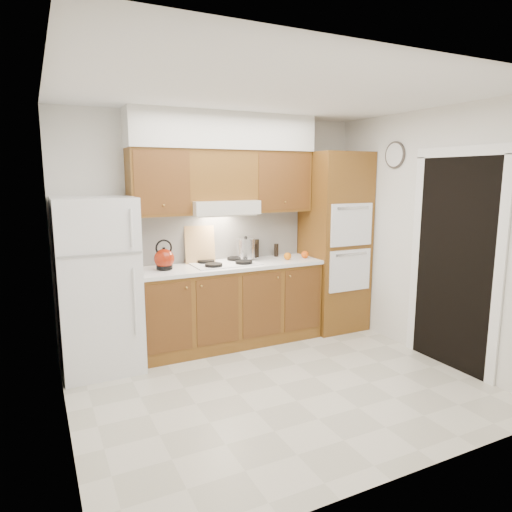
{
  "coord_description": "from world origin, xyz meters",
  "views": [
    {
      "loc": [
        -1.93,
        -3.47,
        1.92
      ],
      "look_at": [
        -0.01,
        0.45,
        1.15
      ],
      "focal_mm": 32.0,
      "sensor_mm": 36.0,
      "label": 1
    }
  ],
  "objects": [
    {
      "name": "upper_cab_left",
      "position": [
        -0.71,
        1.33,
        1.85
      ],
      "size": [
        0.63,
        0.33,
        0.7
      ],
      "primitive_type": "cube",
      "color": "brown",
      "rests_on": "wall_back"
    },
    {
      "name": "wall_back",
      "position": [
        0.0,
        1.5,
        1.3
      ],
      "size": [
        3.6,
        0.02,
        2.6
      ],
      "primitive_type": "cube",
      "color": "silver",
      "rests_on": "floor"
    },
    {
      "name": "wall_clock",
      "position": [
        1.79,
        0.55,
        2.15
      ],
      "size": [
        0.02,
        0.3,
        0.3
      ],
      "primitive_type": "cylinder",
      "rotation": [
        0.0,
        1.57,
        0.0
      ],
      "color": "#3F3833",
      "rests_on": "wall_right"
    },
    {
      "name": "orange_far",
      "position": [
        0.74,
        1.12,
        0.98
      ],
      "size": [
        0.11,
        0.11,
        0.09
      ],
      "primitive_type": "sphere",
      "rotation": [
        0.0,
        0.0,
        -0.27
      ],
      "color": "orange",
      "rests_on": "countertop"
    },
    {
      "name": "upper_cab_over_hood",
      "position": [
        -0.02,
        1.33,
        1.92
      ],
      "size": [
        0.75,
        0.33,
        0.55
      ],
      "primitive_type": "cube",
      "color": "brown",
      "rests_on": "range_hood"
    },
    {
      "name": "cutting_board",
      "position": [
        -0.25,
        1.4,
        1.14
      ],
      "size": [
        0.35,
        0.18,
        0.44
      ],
      "primitive_type": "cube",
      "rotation": [
        -0.21,
        0.0,
        -0.2
      ],
      "color": "tan",
      "rests_on": "countertop"
    },
    {
      "name": "stock_pot",
      "position": [
        0.27,
        1.3,
        1.08
      ],
      "size": [
        0.27,
        0.27,
        0.22
      ],
      "primitive_type": "cylinder",
      "rotation": [
        0.0,
        0.0,
        0.33
      ],
      "color": "#B7B8BC",
      "rests_on": "cooktop"
    },
    {
      "name": "wall_right",
      "position": [
        1.8,
        0.0,
        1.3
      ],
      "size": [
        0.02,
        3.0,
        2.6
      ],
      "primitive_type": "cube",
      "color": "silver",
      "rests_on": "floor"
    },
    {
      "name": "condiment_c",
      "position": [
        0.73,
        1.38,
        1.02
      ],
      "size": [
        0.07,
        0.07,
        0.16
      ],
      "primitive_type": "cylinder",
      "rotation": [
        0.0,
        0.0,
        -0.24
      ],
      "color": "black",
      "rests_on": "countertop"
    },
    {
      "name": "cooktop",
      "position": [
        -0.02,
        1.21,
        0.95
      ],
      "size": [
        0.74,
        0.5,
        0.01
      ],
      "primitive_type": "cube",
      "color": "white",
      "rests_on": "countertop"
    },
    {
      "name": "oven_cabinet",
      "position": [
        1.44,
        1.18,
        1.1
      ],
      "size": [
        0.7,
        0.65,
        2.2
      ],
      "primitive_type": "cube",
      "color": "brown",
      "rests_on": "floor"
    },
    {
      "name": "base_cabinets",
      "position": [
        0.02,
        1.2,
        0.45
      ],
      "size": [
        2.11,
        0.6,
        0.9
      ],
      "primitive_type": "cube",
      "color": "brown",
      "rests_on": "floor"
    },
    {
      "name": "wall_left",
      "position": [
        -1.8,
        0.0,
        1.3
      ],
      "size": [
        0.02,
        3.0,
        2.6
      ],
      "primitive_type": "cube",
      "color": "silver",
      "rests_on": "floor"
    },
    {
      "name": "backsplash",
      "position": [
        0.02,
        1.49,
        1.22
      ],
      "size": [
        2.11,
        0.03,
        0.56
      ],
      "primitive_type": "cube",
      "color": "white",
      "rests_on": "countertop"
    },
    {
      "name": "range_hood",
      "position": [
        -0.02,
        1.27,
        1.57
      ],
      "size": [
        0.75,
        0.45,
        0.15
      ],
      "primitive_type": "cube",
      "color": "silver",
      "rests_on": "wall_back"
    },
    {
      "name": "floor",
      "position": [
        0.0,
        0.0,
        0.0
      ],
      "size": [
        3.6,
        3.6,
        0.0
      ],
      "primitive_type": "plane",
      "color": "beige",
      "rests_on": "ground"
    },
    {
      "name": "kettle",
      "position": [
        -0.72,
        1.2,
        1.06
      ],
      "size": [
        0.24,
        0.24,
        0.21
      ],
      "primitive_type": "sphere",
      "rotation": [
        0.0,
        0.0,
        -0.15
      ],
      "color": "maroon",
      "rests_on": "countertop"
    },
    {
      "name": "soffit",
      "position": [
        0.03,
        1.32,
        2.4
      ],
      "size": [
        2.13,
        0.36,
        0.4
      ],
      "primitive_type": "cube",
      "color": "silver",
      "rests_on": "wall_back"
    },
    {
      "name": "orange_near",
      "position": [
        0.98,
        1.12,
        0.98
      ],
      "size": [
        0.1,
        0.1,
        0.09
      ],
      "primitive_type": "sphere",
      "rotation": [
        0.0,
        0.0,
        0.12
      ],
      "color": "#E7550C",
      "rests_on": "countertop"
    },
    {
      "name": "doorway",
      "position": [
        1.79,
        -0.35,
        1.05
      ],
      "size": [
        0.02,
        0.9,
        2.1
      ],
      "primitive_type": "cube",
      "color": "black",
      "rests_on": "floor"
    },
    {
      "name": "ceiling",
      "position": [
        0.0,
        0.0,
        2.6
      ],
      "size": [
        3.6,
        3.6,
        0.0
      ],
      "primitive_type": "plane",
      "color": "white",
      "rests_on": "wall_back"
    },
    {
      "name": "condiment_b",
      "position": [
        0.45,
        1.42,
        1.02
      ],
      "size": [
        0.06,
        0.06,
        0.16
      ],
      "primitive_type": "cylinder",
      "rotation": [
        0.0,
        0.0,
        -0.11
      ],
      "color": "black",
      "rests_on": "countertop"
    },
    {
      "name": "condiment_a",
      "position": [
        0.49,
        1.45,
        1.05
      ],
      "size": [
        0.06,
        0.06,
        0.22
      ],
      "primitive_type": "cylinder",
      "rotation": [
        0.0,
        0.0,
        0.03
      ],
      "color": "black",
      "rests_on": "countertop"
    },
    {
      "name": "countertop",
      "position": [
        0.03,
        1.19,
        0.92
      ],
      "size": [
        2.13,
        0.62,
        0.04
      ],
      "primitive_type": "cube",
      "color": "white",
      "rests_on": "base_cabinets"
    },
    {
      "name": "fridge",
      "position": [
        -1.41,
        1.14,
        0.86
      ],
      "size": [
        0.75,
        0.72,
        1.72
      ],
      "primitive_type": "cube",
      "color": "white",
      "rests_on": "floor"
    },
    {
      "name": "upper_cab_right",
      "position": [
        0.72,
        1.33,
        1.85
      ],
      "size": [
        0.73,
        0.33,
        0.7
      ],
      "primitive_type": "cube",
      "color": "brown",
      "rests_on": "wall_back"
    }
  ]
}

